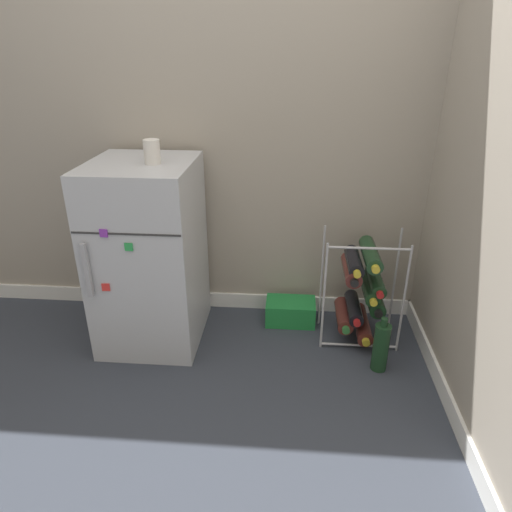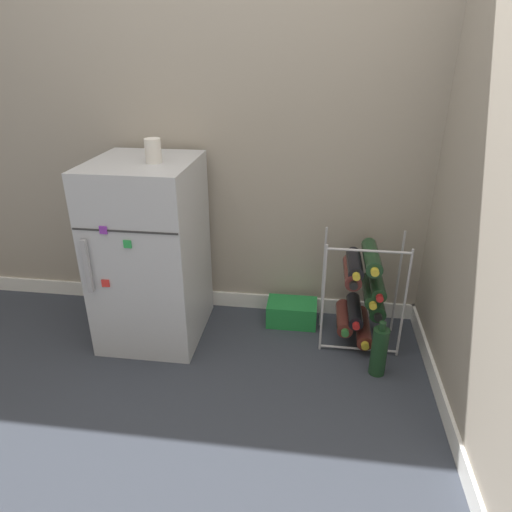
{
  "view_description": "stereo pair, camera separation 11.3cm",
  "coord_description": "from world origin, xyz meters",
  "px_view_note": "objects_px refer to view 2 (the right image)",
  "views": [
    {
      "loc": [
        0.23,
        -1.7,
        1.43
      ],
      "look_at": [
        0.06,
        0.35,
        0.47
      ],
      "focal_mm": 32.0,
      "sensor_mm": 36.0,
      "label": 1
    },
    {
      "loc": [
        0.34,
        -1.69,
        1.43
      ],
      "look_at": [
        0.06,
        0.35,
        0.47
      ],
      "focal_mm": 32.0,
      "sensor_mm": 36.0,
      "label": 2
    }
  ],
  "objects_px": {
    "soda_box": "(292,312)",
    "loose_bottle_floor": "(379,351)",
    "wine_rack": "(362,293)",
    "mini_fridge": "(151,252)",
    "fridge_top_cup": "(153,151)"
  },
  "relations": [
    {
      "from": "soda_box",
      "to": "loose_bottle_floor",
      "type": "bearing_deg",
      "value": -41.45
    },
    {
      "from": "soda_box",
      "to": "loose_bottle_floor",
      "type": "distance_m",
      "value": 0.58
    },
    {
      "from": "wine_rack",
      "to": "soda_box",
      "type": "height_order",
      "value": "wine_rack"
    },
    {
      "from": "mini_fridge",
      "to": "wine_rack",
      "type": "xyz_separation_m",
      "value": [
        1.08,
        0.05,
        -0.18
      ]
    },
    {
      "from": "mini_fridge",
      "to": "fridge_top_cup",
      "type": "distance_m",
      "value": 0.53
    },
    {
      "from": "wine_rack",
      "to": "fridge_top_cup",
      "type": "height_order",
      "value": "fridge_top_cup"
    },
    {
      "from": "mini_fridge",
      "to": "fridge_top_cup",
      "type": "height_order",
      "value": "fridge_top_cup"
    },
    {
      "from": "soda_box",
      "to": "loose_bottle_floor",
      "type": "height_order",
      "value": "loose_bottle_floor"
    },
    {
      "from": "wine_rack",
      "to": "soda_box",
      "type": "relative_size",
      "value": 2.15
    },
    {
      "from": "fridge_top_cup",
      "to": "loose_bottle_floor",
      "type": "xyz_separation_m",
      "value": [
        1.08,
        -0.18,
        -0.87
      ]
    },
    {
      "from": "wine_rack",
      "to": "mini_fridge",
      "type": "bearing_deg",
      "value": -177.29
    },
    {
      "from": "soda_box",
      "to": "wine_rack",
      "type": "bearing_deg",
      "value": -18.61
    },
    {
      "from": "fridge_top_cup",
      "to": "loose_bottle_floor",
      "type": "bearing_deg",
      "value": -9.42
    },
    {
      "from": "fridge_top_cup",
      "to": "soda_box",
      "type": "bearing_deg",
      "value": 17.4
    },
    {
      "from": "wine_rack",
      "to": "loose_bottle_floor",
      "type": "distance_m",
      "value": 0.31
    }
  ]
}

